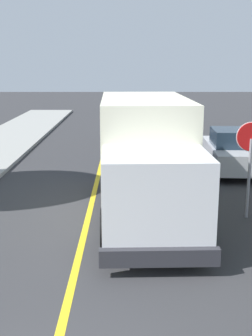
{
  "coord_description": "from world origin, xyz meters",
  "views": [
    {
      "loc": [
        1.05,
        -4.19,
        4.18
      ],
      "look_at": [
        1.0,
        7.33,
        1.4
      ],
      "focal_mm": 47.03,
      "sensor_mm": 36.0,
      "label": 1
    }
  ],
  "objects_px": {
    "parked_car_near": "(164,147)",
    "parked_car_far": "(147,113)",
    "parked_car_mid": "(144,124)",
    "parked_van_across": "(234,151)",
    "box_truck": "(148,152)",
    "parked_car_furthest": "(142,104)"
  },
  "relations": [
    {
      "from": "parked_car_mid",
      "to": "parked_car_furthest",
      "type": "height_order",
      "value": "same"
    },
    {
      "from": "box_truck",
      "to": "parked_car_far",
      "type": "relative_size",
      "value": 1.62
    },
    {
      "from": "parked_car_near",
      "to": "parked_car_mid",
      "type": "relative_size",
      "value": 1.0
    },
    {
      "from": "parked_car_mid",
      "to": "parked_van_across",
      "type": "distance_m",
      "value": 8.25
    },
    {
      "from": "parked_van_across",
      "to": "parked_car_furthest",
      "type": "bearing_deg",
      "value": 98.49
    },
    {
      "from": "box_truck",
      "to": "parked_car_near",
      "type": "height_order",
      "value": "box_truck"
    },
    {
      "from": "parked_car_near",
      "to": "parked_van_across",
      "type": "bearing_deg",
      "value": -19.11
    },
    {
      "from": "box_truck",
      "to": "parked_car_furthest",
      "type": "xyz_separation_m",
      "value": [
        0.64,
        24.86,
        -0.97
      ]
    },
    {
      "from": "parked_car_near",
      "to": "parked_car_mid",
      "type": "height_order",
      "value": "same"
    },
    {
      "from": "box_truck",
      "to": "parked_car_mid",
      "type": "distance_m",
      "value": 12.59
    },
    {
      "from": "box_truck",
      "to": "parked_car_furthest",
      "type": "height_order",
      "value": "box_truck"
    },
    {
      "from": "parked_car_mid",
      "to": "parked_car_far",
      "type": "height_order",
      "value": "same"
    },
    {
      "from": "parked_car_near",
      "to": "parked_car_far",
      "type": "distance_m",
      "value": 12.53
    },
    {
      "from": "parked_car_mid",
      "to": "parked_car_far",
      "type": "relative_size",
      "value": 0.99
    },
    {
      "from": "box_truck",
      "to": "parked_car_far",
      "type": "distance_m",
      "value": 18.46
    },
    {
      "from": "parked_van_across",
      "to": "box_truck",
      "type": "bearing_deg",
      "value": -126.0
    },
    {
      "from": "parked_car_near",
      "to": "parked_car_far",
      "type": "relative_size",
      "value": 0.99
    },
    {
      "from": "parked_car_far",
      "to": "parked_van_across",
      "type": "xyz_separation_m",
      "value": [
        2.83,
        -13.46,
        0.0
      ]
    },
    {
      "from": "parked_car_near",
      "to": "parked_car_far",
      "type": "xyz_separation_m",
      "value": [
        -0.15,
        12.53,
        0.0
      ]
    },
    {
      "from": "parked_car_furthest",
      "to": "parked_van_across",
      "type": "xyz_separation_m",
      "value": [
        2.97,
        -19.89,
        0.0
      ]
    },
    {
      "from": "box_truck",
      "to": "parked_car_far",
      "type": "bearing_deg",
      "value": 87.58
    },
    {
      "from": "box_truck",
      "to": "parked_van_across",
      "type": "height_order",
      "value": "box_truck"
    }
  ]
}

